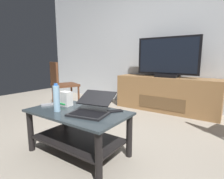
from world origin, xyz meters
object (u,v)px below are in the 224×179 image
object	(u,v)px
television	(167,58)
laptop	(92,107)
coffee_table	(78,125)
tv_remote	(49,104)
media_cabinet	(166,94)
water_bottle_near	(57,98)
cell_phone	(115,111)
side_chair	(61,82)
router_box	(66,99)

from	to	relation	value
television	laptop	world-z (taller)	television
coffee_table	tv_remote	bearing A→B (deg)	-176.53
media_cabinet	laptop	bearing A→B (deg)	-92.00
media_cabinet	water_bottle_near	xyz separation A→B (m)	(-0.39, -2.14, 0.27)
television	cell_phone	xyz separation A→B (m)	(0.09, -1.80, -0.52)
television	laptop	bearing A→B (deg)	-92.02
side_chair	router_box	world-z (taller)	side_chair
television	tv_remote	xyz separation A→B (m)	(-0.65, -2.02, -0.51)
side_chair	cell_phone	xyz separation A→B (m)	(1.76, -0.81, -0.06)
water_bottle_near	television	bearing A→B (deg)	79.52
coffee_table	television	world-z (taller)	television
side_chair	laptop	world-z (taller)	side_chair
coffee_table	cell_phone	bearing A→B (deg)	31.64
side_chair	tv_remote	distance (m)	1.46
television	coffee_table	bearing A→B (deg)	-96.61
router_box	water_bottle_near	xyz separation A→B (m)	(0.10, -0.20, 0.05)
television	side_chair	xyz separation A→B (m)	(-1.68, -0.99, -0.46)
side_chair	tv_remote	world-z (taller)	side_chair
laptop	router_box	world-z (taller)	laptop
router_box	water_bottle_near	size ratio (longest dim) A/B	0.56
cell_phone	tv_remote	world-z (taller)	tv_remote
water_bottle_near	side_chair	bearing A→B (deg)	138.88
coffee_table	router_box	bearing A→B (deg)	163.09
coffee_table	side_chair	xyz separation A→B (m)	(-1.45, 1.01, 0.21)
cell_phone	tv_remote	bearing A→B (deg)	-127.84
coffee_table	tv_remote	distance (m)	0.45
television	laptop	size ratio (longest dim) A/B	2.38
tv_remote	side_chair	bearing A→B (deg)	160.07
side_chair	cell_phone	distance (m)	1.94
side_chair	coffee_table	bearing A→B (deg)	-34.81
coffee_table	water_bottle_near	xyz separation A→B (m)	(-0.16, -0.12, 0.28)
coffee_table	cell_phone	xyz separation A→B (m)	(0.32, 0.20, 0.15)
side_chair	cell_phone	size ratio (longest dim) A/B	6.40
media_cabinet	router_box	size ratio (longest dim) A/B	11.75
side_chair	laptop	xyz separation A→B (m)	(1.61, -0.98, -0.01)
media_cabinet	laptop	distance (m)	2.00
coffee_table	laptop	xyz separation A→B (m)	(0.16, 0.03, 0.20)
television	side_chair	size ratio (longest dim) A/B	1.22
side_chair	water_bottle_near	size ratio (longest dim) A/B	3.27
media_cabinet	water_bottle_near	distance (m)	2.19
water_bottle_near	laptop	bearing A→B (deg)	24.42
side_chair	television	bearing A→B (deg)	30.61
television	router_box	size ratio (longest dim) A/B	7.05
water_bottle_near	tv_remote	xyz separation A→B (m)	(-0.26, 0.09, -0.12)
media_cabinet	router_box	distance (m)	2.01
water_bottle_near	cell_phone	distance (m)	0.58
laptop	tv_remote	size ratio (longest dim) A/B	2.87
media_cabinet	side_chair	bearing A→B (deg)	-148.85
coffee_table	side_chair	bearing A→B (deg)	145.19
water_bottle_near	router_box	bearing A→B (deg)	116.16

